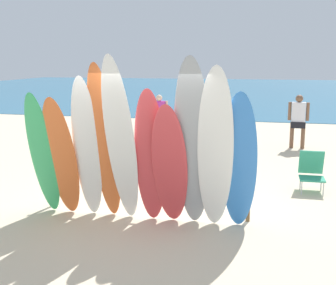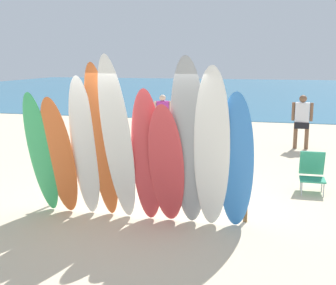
# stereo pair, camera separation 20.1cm
# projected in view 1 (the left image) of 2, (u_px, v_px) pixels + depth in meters

# --- Properties ---
(ground) EXTENTS (60.00, 60.00, 0.00)m
(ground) POSITION_uv_depth(u_px,v_px,m) (223.00, 116.00, 21.25)
(ground) COLOR beige
(ocean_water) EXTENTS (60.00, 40.00, 0.02)m
(ocean_water) POSITION_uv_depth(u_px,v_px,m) (244.00, 90.00, 38.60)
(ocean_water) COLOR teal
(ocean_water) RESTS_ON ground
(surfboard_rack) EXTENTS (3.72, 0.07, 0.72)m
(surfboard_rack) POSITION_uv_depth(u_px,v_px,m) (145.00, 182.00, 7.73)
(surfboard_rack) COLOR brown
(surfboard_rack) RESTS_ON ground
(surfboard_green_0) EXTENTS (0.53, 0.68, 2.19)m
(surfboard_green_0) POSITION_uv_depth(u_px,v_px,m) (43.00, 154.00, 7.54)
(surfboard_green_0) COLOR #38B266
(surfboard_green_0) RESTS_ON ground
(surfboard_orange_1) EXTENTS (0.62, 0.68, 2.13)m
(surfboard_orange_1) POSITION_uv_depth(u_px,v_px,m) (61.00, 157.00, 7.46)
(surfboard_orange_1) COLOR orange
(surfboard_orange_1) RESTS_ON ground
(surfboard_white_2) EXTENTS (0.52, 0.70, 2.47)m
(surfboard_white_2) POSITION_uv_depth(u_px,v_px,m) (87.00, 149.00, 7.33)
(surfboard_white_2) COLOR white
(surfboard_white_2) RESTS_ON ground
(surfboard_orange_3) EXTENTS (0.54, 0.74, 2.68)m
(surfboard_orange_3) POSITION_uv_depth(u_px,v_px,m) (104.00, 143.00, 7.25)
(surfboard_orange_3) COLOR orange
(surfboard_orange_3) RESTS_ON ground
(surfboard_white_4) EXTENTS (0.56, 0.92, 2.80)m
(surfboard_white_4) POSITION_uv_depth(u_px,v_px,m) (121.00, 142.00, 7.03)
(surfboard_white_4) COLOR white
(surfboard_white_4) RESTS_ON ground
(surfboard_red_5) EXTENTS (0.57, 0.66, 2.28)m
(surfboard_red_5) POSITION_uv_depth(u_px,v_px,m) (150.00, 157.00, 7.11)
(surfboard_red_5) COLOR #D13D42
(surfboard_red_5) RESTS_ON ground
(surfboard_red_6) EXTENTS (0.58, 0.71, 2.06)m
(surfboard_red_6) POSITION_uv_depth(u_px,v_px,m) (170.00, 166.00, 7.03)
(surfboard_red_6) COLOR #D13D42
(surfboard_red_6) RESTS_ON ground
(surfboard_grey_7) EXTENTS (0.59, 0.83, 2.78)m
(surfboard_grey_7) POSITION_uv_depth(u_px,v_px,m) (192.00, 145.00, 6.84)
(surfboard_grey_7) COLOR #999EA3
(surfboard_grey_7) RESTS_ON ground
(surfboard_white_8) EXTENTS (0.63, 0.78, 2.64)m
(surfboard_white_8) POSITION_uv_depth(u_px,v_px,m) (215.00, 150.00, 6.78)
(surfboard_white_8) COLOR white
(surfboard_white_8) RESTS_ON ground
(surfboard_blue_9) EXTENTS (0.56, 0.59, 2.26)m
(surfboard_blue_9) POSITION_uv_depth(u_px,v_px,m) (239.00, 162.00, 6.84)
(surfboard_blue_9) COLOR #337AD1
(surfboard_blue_9) RESTS_ON ground
(beachgoer_near_rack) EXTENTS (0.62, 0.26, 1.64)m
(beachgoer_near_rack) POSITION_uv_depth(u_px,v_px,m) (298.00, 118.00, 13.34)
(beachgoer_near_rack) COLOR brown
(beachgoer_near_rack) RESTS_ON ground
(beachgoer_by_water) EXTENTS (0.56, 0.32, 1.54)m
(beachgoer_by_water) POSITION_uv_depth(u_px,v_px,m) (159.00, 114.00, 14.60)
(beachgoer_by_water) COLOR beige
(beachgoer_by_water) RESTS_ON ground
(beach_chair_red) EXTENTS (0.51, 0.65, 0.83)m
(beach_chair_red) POSITION_uv_depth(u_px,v_px,m) (312.00, 170.00, 9.12)
(beach_chair_red) COLOR #B7B7BC
(beach_chair_red) RESTS_ON ground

